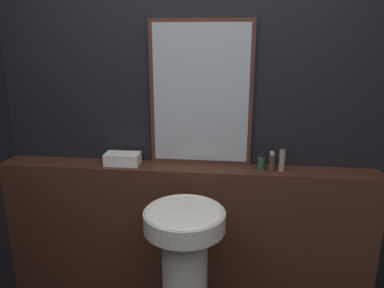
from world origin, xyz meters
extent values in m
cube|color=black|center=(0.00, 1.62, 1.25)|extent=(8.00, 0.06, 2.50)
cube|color=#422319|center=(0.00, 1.49, 0.50)|extent=(2.41, 0.21, 0.99)
cylinder|color=silver|center=(0.05, 1.03, 0.85)|extent=(0.43, 0.43, 0.10)
torus|color=silver|center=(0.05, 1.03, 0.90)|extent=(0.42, 0.42, 0.02)
cube|color=#47281E|center=(0.09, 1.57, 1.44)|extent=(0.64, 0.03, 0.90)
cube|color=#B2BCC6|center=(0.09, 1.56, 1.44)|extent=(0.59, 0.02, 0.85)
cube|color=white|center=(-0.41, 1.49, 1.03)|extent=(0.22, 0.12, 0.08)
cylinder|color=#2D4C3D|center=(0.47, 1.49, 1.03)|extent=(0.04, 0.04, 0.08)
cylinder|color=black|center=(0.47, 1.49, 1.09)|extent=(0.03, 0.03, 0.02)
cylinder|color=#4C3823|center=(0.53, 1.49, 1.04)|extent=(0.04, 0.04, 0.10)
cylinder|color=silver|center=(0.53, 1.49, 1.10)|extent=(0.03, 0.03, 0.02)
cylinder|color=gray|center=(0.60, 1.49, 1.06)|extent=(0.04, 0.04, 0.14)
cylinder|color=black|center=(0.60, 1.49, 1.15)|extent=(0.03, 0.03, 0.03)
camera|label=1|loc=(0.29, -0.73, 1.79)|focal=35.00mm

